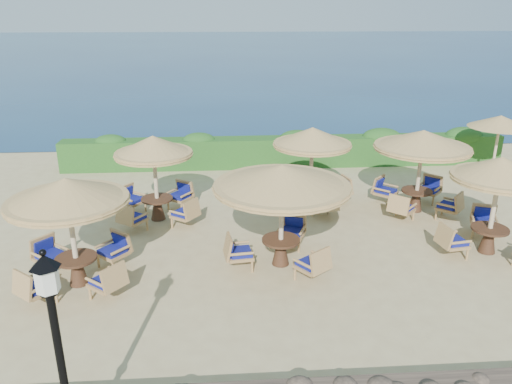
# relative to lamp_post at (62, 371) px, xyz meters

# --- Properties ---
(ground) EXTENTS (120.00, 120.00, 0.00)m
(ground) POSITION_rel_lamp_post_xyz_m (4.80, 6.80, -1.55)
(ground) COLOR tan
(ground) RESTS_ON ground
(sea) EXTENTS (160.00, 160.00, 0.00)m
(sea) POSITION_rel_lamp_post_xyz_m (4.80, 76.80, -1.55)
(sea) COLOR #0B264C
(sea) RESTS_ON ground
(hedge) EXTENTS (18.00, 0.90, 1.20)m
(hedge) POSITION_rel_lamp_post_xyz_m (4.80, 14.00, -0.95)
(hedge) COLOR #1C4A17
(hedge) RESTS_ON ground
(lamp_post) EXTENTS (0.44, 0.44, 3.31)m
(lamp_post) POSITION_rel_lamp_post_xyz_m (0.00, 0.00, 0.00)
(lamp_post) COLOR black
(lamp_post) RESTS_ON ground
(extra_parasol) EXTENTS (2.30, 2.30, 2.41)m
(extra_parasol) POSITION_rel_lamp_post_xyz_m (12.60, 12.00, 0.62)
(extra_parasol) COLOR beige
(extra_parasol) RESTS_ON ground
(cafe_set_0) EXTENTS (2.74, 2.74, 2.65)m
(cafe_set_0) POSITION_rel_lamp_post_xyz_m (-1.23, 4.98, 0.25)
(cafe_set_0) COLOR beige
(cafe_set_0) RESTS_ON ground
(cafe_set_1) EXTENTS (3.39, 3.39, 2.65)m
(cafe_set_1) POSITION_rel_lamp_post_xyz_m (3.65, 5.61, 0.47)
(cafe_set_1) COLOR beige
(cafe_set_1) RESTS_ON ground
(cafe_set_2) EXTENTS (2.65, 2.74, 2.65)m
(cafe_set_2) POSITION_rel_lamp_post_xyz_m (9.23, 5.89, 0.26)
(cafe_set_2) COLOR beige
(cafe_set_2) RESTS_ON ground
(cafe_set_3) EXTENTS (2.69, 2.69, 2.65)m
(cafe_set_3) POSITION_rel_lamp_post_xyz_m (0.20, 8.74, 0.13)
(cafe_set_3) COLOR beige
(cafe_set_3) RESTS_ON ground
(cafe_set_4) EXTENTS (2.89, 2.89, 2.65)m
(cafe_set_4) POSITION_rel_lamp_post_xyz_m (5.07, 9.48, 0.19)
(cafe_set_4) COLOR beige
(cafe_set_4) RESTS_ON ground
(cafe_set_5) EXTENTS (2.98, 2.98, 2.65)m
(cafe_set_5) POSITION_rel_lamp_post_xyz_m (8.39, 8.86, 0.32)
(cafe_set_5) COLOR beige
(cafe_set_5) RESTS_ON ground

